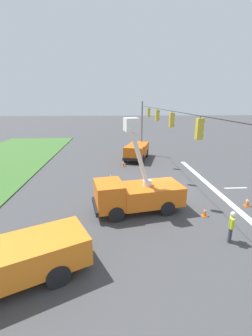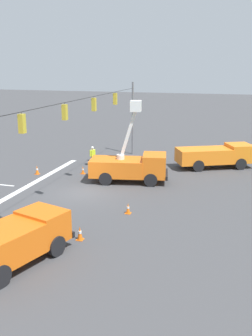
# 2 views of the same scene
# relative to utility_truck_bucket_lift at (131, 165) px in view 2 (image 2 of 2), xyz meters

# --- Properties ---
(ground_plane) EXTENTS (200.00, 200.00, 0.00)m
(ground_plane) POSITION_rel_utility_truck_bucket_lift_xyz_m (3.64, -2.45, -1.33)
(ground_plane) COLOR #424244
(lane_markings) EXTENTS (17.60, 15.25, 0.01)m
(lane_markings) POSITION_rel_utility_truck_bucket_lift_xyz_m (3.64, -8.55, -1.33)
(lane_markings) COLOR silver
(lane_markings) RESTS_ON ground
(signal_gantry) EXTENTS (26.20, 0.33, 7.20)m
(signal_gantry) POSITION_rel_utility_truck_bucket_lift_xyz_m (3.66, -2.46, 3.25)
(signal_gantry) COLOR slate
(signal_gantry) RESTS_ON ground
(utility_truck_bucket_lift) EXTENTS (3.54, 6.33, 6.26)m
(utility_truck_bucket_lift) POSITION_rel_utility_truck_bucket_lift_xyz_m (0.00, 0.00, 0.00)
(utility_truck_bucket_lift) COLOR orange
(utility_truck_bucket_lift) RESTS_ON ground
(utility_truck_support_near) EXTENTS (6.26, 3.92, 2.00)m
(utility_truck_support_near) POSITION_rel_utility_truck_bucket_lift_xyz_m (14.11, -1.52, -0.17)
(utility_truck_support_near) COLOR orange
(utility_truck_support_near) RESTS_ON ground
(utility_truck_support_far) EXTENTS (4.99, 7.05, 2.03)m
(utility_truck_support_far) POSITION_rel_utility_truck_bucket_lift_xyz_m (-6.27, 6.02, -0.20)
(utility_truck_support_far) COLOR orange
(utility_truck_support_far) RESTS_ON ground
(road_worker) EXTENTS (0.59, 0.40, 1.77)m
(road_worker) POSITION_rel_utility_truck_bucket_lift_xyz_m (-3.83, -4.64, -0.33)
(road_worker) COLOR #383842
(road_worker) RESTS_ON ground
(traffic_cone_foreground_left) EXTENTS (0.36, 0.36, 0.75)m
(traffic_cone_foreground_left) POSITION_rel_utility_truck_bucket_lift_xyz_m (0.21, -8.02, -0.96)
(traffic_cone_foreground_left) COLOR orange
(traffic_cone_foreground_left) RESTS_ON ground
(traffic_cone_foreground_right) EXTENTS (0.36, 0.36, 0.67)m
(traffic_cone_foreground_right) POSITION_rel_utility_truck_bucket_lift_xyz_m (6.56, 1.72, -1.00)
(traffic_cone_foreground_right) COLOR orange
(traffic_cone_foreground_right) RESTS_ON ground
(traffic_cone_mid_left) EXTENTS (0.36, 0.36, 0.66)m
(traffic_cone_mid_left) POSITION_rel_utility_truck_bucket_lift_xyz_m (-1.02, -4.43, -1.01)
(traffic_cone_mid_left) COLOR orange
(traffic_cone_mid_left) RESTS_ON ground
(traffic_cone_mid_right) EXTENTS (0.36, 0.36, 0.75)m
(traffic_cone_mid_right) POSITION_rel_utility_truck_bucket_lift_xyz_m (10.86, 0.36, -0.96)
(traffic_cone_mid_right) COLOR orange
(traffic_cone_mid_right) RESTS_ON ground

